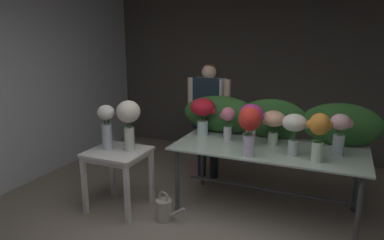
# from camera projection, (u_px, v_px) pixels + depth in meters

# --- Properties ---
(ground_plane) EXTENTS (7.87, 7.87, 0.00)m
(ground_plane) POSITION_uv_depth(u_px,v_px,m) (237.00, 193.00, 4.67)
(ground_plane) COLOR gray
(wall_back) EXTENTS (5.72, 0.12, 2.83)m
(wall_back) POSITION_uv_depth(u_px,v_px,m) (270.00, 72.00, 5.93)
(wall_back) COLOR #4C4742
(wall_back) RESTS_ON ground
(wall_left) EXTENTS (0.12, 3.70, 2.83)m
(wall_left) POSITION_uv_depth(u_px,v_px,m) (60.00, 75.00, 5.43)
(wall_left) COLOR silver
(wall_left) RESTS_ON ground
(display_table_glass) EXTENTS (2.12, 1.00, 0.79)m
(display_table_glass) POSITION_uv_depth(u_px,v_px,m) (268.00, 156.00, 4.03)
(display_table_glass) COLOR silver
(display_table_glass) RESTS_ON ground
(side_table_white) EXTENTS (0.66, 0.62, 0.72)m
(side_table_white) POSITION_uv_depth(u_px,v_px,m) (118.00, 159.00, 4.12)
(side_table_white) COLOR white
(side_table_white) RESTS_ON ground
(florist) EXTENTS (0.63, 0.24, 1.64)m
(florist) POSITION_uv_depth(u_px,v_px,m) (208.00, 109.00, 4.96)
(florist) COLOR #232328
(florist) RESTS_ON ground
(foliage_backdrop) EXTENTS (2.39, 0.32, 0.50)m
(foliage_backdrop) POSITION_uv_depth(u_px,v_px,m) (265.00, 118.00, 4.34)
(foliage_backdrop) COLOR #2D6028
(foliage_backdrop) RESTS_ON display_table_glass
(vase_rosy_ranunculus) EXTENTS (0.19, 0.16, 0.41)m
(vase_rosy_ranunculus) POSITION_uv_depth(u_px,v_px,m) (228.00, 121.00, 4.21)
(vase_rosy_ranunculus) COLOR silver
(vase_rosy_ranunculus) RESTS_ON display_table_glass
(vase_blush_anemones) EXTENTS (0.23, 0.20, 0.45)m
(vase_blush_anemones) POSITION_uv_depth(u_px,v_px,m) (340.00, 131.00, 3.67)
(vase_blush_anemones) COLOR silver
(vase_blush_anemones) RESTS_ON display_table_glass
(vase_ivory_carnations) EXTENTS (0.27, 0.25, 0.45)m
(vase_ivory_carnations) POSITION_uv_depth(u_px,v_px,m) (294.00, 127.00, 3.67)
(vase_ivory_carnations) COLOR silver
(vase_ivory_carnations) RESTS_ON display_table_glass
(vase_sunset_snapdragons) EXTENTS (0.25, 0.21, 0.50)m
(vase_sunset_snapdragons) POSITION_uv_depth(u_px,v_px,m) (319.00, 132.00, 3.49)
(vase_sunset_snapdragons) COLOR silver
(vase_sunset_snapdragons) RESTS_ON display_table_glass
(vase_magenta_hydrangea) EXTENTS (0.27, 0.27, 0.49)m
(vase_magenta_hydrangea) POSITION_uv_depth(u_px,v_px,m) (251.00, 119.00, 3.96)
(vase_magenta_hydrangea) COLOR silver
(vase_magenta_hydrangea) RESTS_ON display_table_glass
(vase_crimson_peonies) EXTENTS (0.34, 0.31, 0.47)m
(vase_crimson_peonies) POSITION_uv_depth(u_px,v_px,m) (203.00, 111.00, 4.41)
(vase_crimson_peonies) COLOR silver
(vase_crimson_peonies) RESTS_ON display_table_glass
(vase_peach_dahlias) EXTENTS (0.26, 0.26, 0.40)m
(vase_peach_dahlias) POSITION_uv_depth(u_px,v_px,m) (274.00, 122.00, 4.02)
(vase_peach_dahlias) COLOR silver
(vase_peach_dahlias) RESTS_ON display_table_glass
(vase_scarlet_roses) EXTENTS (0.23, 0.23, 0.53)m
(vase_scarlet_roses) POSITION_uv_depth(u_px,v_px,m) (250.00, 126.00, 3.64)
(vase_scarlet_roses) COLOR silver
(vase_scarlet_roses) RESTS_ON display_table_glass
(vase_white_roses_tall) EXTENTS (0.20, 0.20, 0.53)m
(vase_white_roses_tall) POSITION_uv_depth(u_px,v_px,m) (107.00, 124.00, 4.08)
(vase_white_roses_tall) COLOR silver
(vase_white_roses_tall) RESTS_ON side_table_white
(vase_cream_lisianthus_tall) EXTENTS (0.27, 0.27, 0.59)m
(vase_cream_lisianthus_tall) POSITION_uv_depth(u_px,v_px,m) (129.00, 118.00, 4.01)
(vase_cream_lisianthus_tall) COLOR silver
(vase_cream_lisianthus_tall) RESTS_ON side_table_white
(watering_can) EXTENTS (0.35, 0.18, 0.34)m
(watering_can) POSITION_uv_depth(u_px,v_px,m) (164.00, 210.00, 3.96)
(watering_can) COLOR #B7B2A8
(watering_can) RESTS_ON ground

